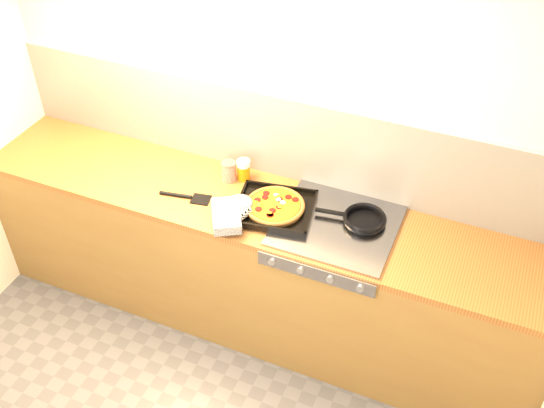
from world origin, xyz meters
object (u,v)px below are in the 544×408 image
at_px(pizza_on_tray, 262,208).
at_px(tomato_can, 229,171).
at_px(frying_pan, 364,219).
at_px(juice_glass, 244,170).

relative_size(pizza_on_tray, tomato_can, 4.69).
height_order(pizza_on_tray, frying_pan, pizza_on_tray).
height_order(frying_pan, juice_glass, juice_glass).
xyz_separation_m(frying_pan, juice_glass, (-0.72, 0.11, 0.03)).
relative_size(frying_pan, juice_glass, 3.08).
bearing_deg(tomato_can, juice_glass, 26.60).
xyz_separation_m(frying_pan, tomato_can, (-0.79, 0.07, 0.02)).
bearing_deg(frying_pan, tomato_can, 175.01).
xyz_separation_m(tomato_can, juice_glass, (0.07, 0.04, 0.01)).
bearing_deg(juice_glass, frying_pan, -8.32).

